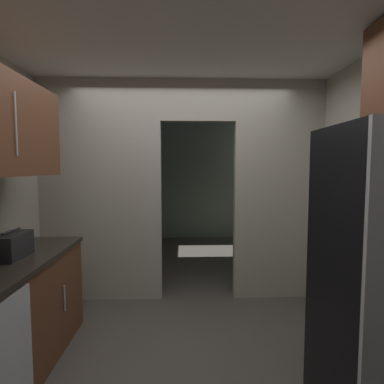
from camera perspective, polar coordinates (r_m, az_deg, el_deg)
The scene contains 6 objects.
ground at distance 2.85m, azimuth -1.54°, elevation -29.23°, with size 20.00×20.00×0.00m, color #47423D.
kitchen_overhead_slab at distance 2.97m, azimuth -1.72°, elevation 25.23°, with size 3.75×6.70×0.06m, color silver.
kitchen_partition at distance 3.73m, azimuth -2.49°, elevation 1.17°, with size 3.35×0.12×2.61m.
adjoining_room_shell at distance 5.92m, azimuth -1.80°, elevation 1.76°, with size 3.35×3.33×2.61m.
dishwasher at distance 2.32m, azimuth -30.79°, elevation -26.38°, with size 0.02×0.56×0.83m.
boombox at distance 2.79m, azimuth -30.08°, elevation -8.48°, with size 0.19×0.35×0.22m.
Camera 1 is at (-0.01, -2.37, 1.58)m, focal length 29.19 mm.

